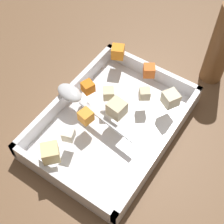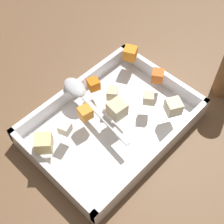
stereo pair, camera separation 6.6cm
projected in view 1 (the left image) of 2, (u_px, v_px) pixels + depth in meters
name	position (u px, v px, depth m)	size (l,w,h in m)	color
ground_plane	(112.00, 132.00, 0.71)	(4.00, 4.00, 0.00)	brown
baking_dish	(112.00, 124.00, 0.70)	(0.36, 0.26, 0.05)	silver
carrot_chunk_rim_edge	(88.00, 87.00, 0.70)	(0.02, 0.02, 0.02)	orange
carrot_chunk_center	(86.00, 116.00, 0.65)	(0.03, 0.03, 0.03)	orange
carrot_chunk_far_left	(148.00, 70.00, 0.73)	(0.03, 0.03, 0.03)	orange
carrot_chunk_far_right	(118.00, 52.00, 0.76)	(0.03, 0.03, 0.03)	orange
potato_chunk_corner_ne	(145.00, 94.00, 0.69)	(0.02, 0.02, 0.02)	beige
potato_chunk_front_center	(50.00, 153.00, 0.60)	(0.03, 0.03, 0.03)	#E0CC89
potato_chunk_mid_right	(117.00, 109.00, 0.66)	(0.03, 0.03, 0.03)	beige
potato_chunk_corner_sw	(171.00, 99.00, 0.68)	(0.03, 0.03, 0.03)	beige
potato_chunk_corner_nw	(109.00, 94.00, 0.69)	(0.02, 0.02, 0.02)	beige
parsnip_chunk_mid_left	(68.00, 135.00, 0.63)	(0.02, 0.02, 0.02)	silver
serving_spoon	(75.00, 96.00, 0.69)	(0.05, 0.22, 0.02)	silver
pepper_mill	(222.00, 44.00, 0.72)	(0.05, 0.05, 0.23)	brown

